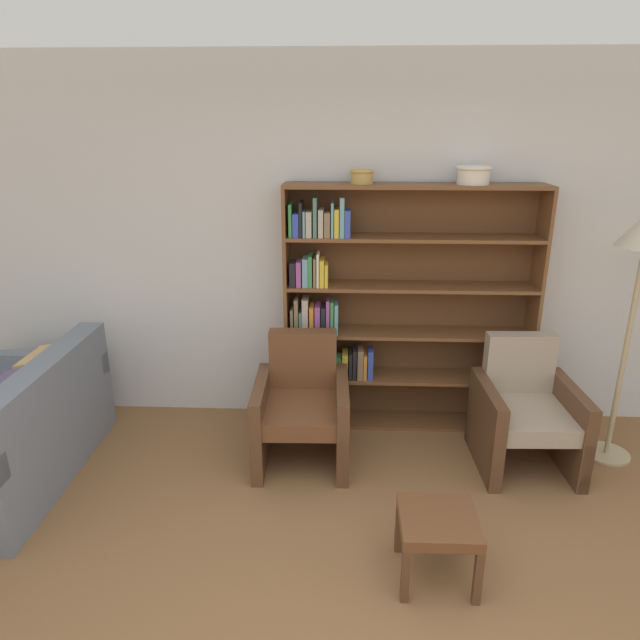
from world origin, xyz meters
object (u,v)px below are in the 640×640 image
bookshelf (383,315)px  armchair_leather (302,407)px  bowl_sage (362,176)px  couch (7,437)px  footstool (438,527)px  bowl_olive (474,174)px  armchair_cushioned (525,412)px

bookshelf → armchair_leather: 0.94m
bowl_sage → couch: bearing=-159.6°
footstool → armchair_leather: bearing=124.9°
bowl_olive → footstool: size_ratio=0.62×
couch → armchair_leather: 1.96m
bowl_olive → armchair_leather: 2.00m
bookshelf → bowl_sage: bowl_sage is taller
couch → armchair_leather: (1.92, 0.35, 0.08)m
armchair_leather → bookshelf: bearing=-139.1°
couch → bowl_olive: bearing=-75.1°
armchair_cushioned → footstool: size_ratio=2.21×
armchair_cushioned → couch: bearing=3.7°
armchair_leather → armchair_cushioned: size_ratio=1.00×
footstool → armchair_cushioned: bearing=55.9°
bookshelf → footstool: 1.76m
bookshelf → bowl_olive: (0.58, -0.01, 1.03)m
bowl_sage → couch: bowl_sage is taller
bookshelf → armchair_leather: bearing=-137.6°
bowl_olive → couch: bearing=-164.4°
bookshelf → armchair_cushioned: 1.21m
armchair_leather → armchair_cushioned: (1.54, -0.00, 0.00)m
bowl_olive → armchair_cushioned: 1.67m
bookshelf → couch: 2.72m
couch → armchair_cushioned: bearing=-85.0°
couch → bowl_sage: bearing=-70.3°
bowl_olive → footstool: (-0.38, -1.63, -1.62)m
bookshelf → couch: (-2.50, -0.87, -0.60)m
bowl_olive → armchair_leather: size_ratio=0.28×
footstool → bowl_olive: bearing=76.9°
couch → footstool: bearing=-106.6°
bookshelf → armchair_cushioned: bookshelf is taller
couch → armchair_leather: bearing=-80.5°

